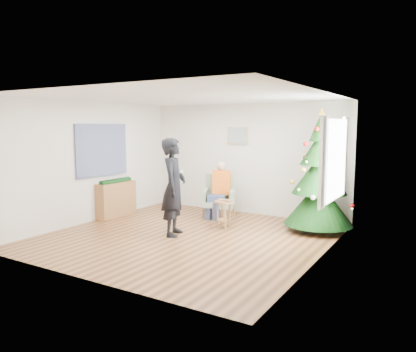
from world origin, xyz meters
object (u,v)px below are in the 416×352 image
Objects in this scene: christmas_tree at (320,176)px; armchair at (219,202)px; console at (116,200)px; stool at (224,214)px; standing_man at (174,187)px.

armchair is (-2.28, 0.01, -0.74)m from christmas_tree.
armchair is 0.98× the size of console.
armchair is 2.36m from console.
console is at bearing -164.80° from christmas_tree.
stool is 0.57× the size of armchair.
standing_man is at bearing -142.57° from christmas_tree.
christmas_tree is at bearing 24.39° from stool.
standing_man is at bearing -113.20° from armchair.
christmas_tree is 4.53m from console.
christmas_tree is 4.34× the size of stool.
armchair is at bearing 179.74° from christmas_tree.
armchair reaches higher than stool.
christmas_tree is 2.40m from armchair.
standing_man reaches higher than console.
stool is at bearing -78.13° from armchair.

